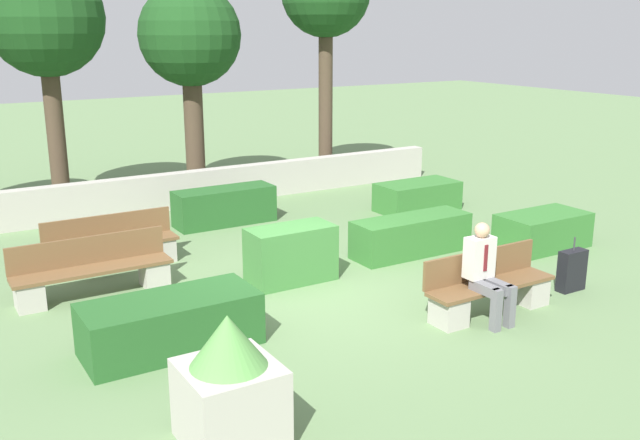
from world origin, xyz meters
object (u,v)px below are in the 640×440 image
planter_corner_left (230,385)px  tree_center_left (45,21)px  bench_left_side (93,274)px  suitcase (572,270)px  person_seated_man (486,269)px  bench_right_side (112,248)px  tree_center_right (190,39)px  bench_front (489,290)px

planter_corner_left → tree_center_left: bearing=86.4°
bench_left_side → suitcase: size_ratio=2.74×
bench_left_side → planter_corner_left: bearing=-92.9°
bench_left_side → person_seated_man: size_ratio=1.70×
bench_right_side → tree_center_left: (0.20, 4.56, 3.47)m
bench_right_side → tree_center_right: (3.19, 4.44, 3.10)m
bench_front → person_seated_man: (-0.23, -0.14, 0.38)m
planter_corner_left → bench_left_side: bearing=91.7°
planter_corner_left → suitcase: bearing=9.9°
bench_left_side → bench_right_side: (0.57, 1.08, -0.01)m
tree_center_left → tree_center_right: bearing=-2.3°
bench_right_side → bench_left_side: bearing=-116.3°
planter_corner_left → tree_center_left: tree_center_left is taller
bench_front → tree_center_left: bearing=111.6°
person_seated_man → suitcase: person_seated_man is taller
person_seated_man → tree_center_right: size_ratio=0.28×
bench_right_side → person_seated_man: 5.80m
planter_corner_left → bench_front: bearing=13.7°
bench_right_side → planter_corner_left: planter_corner_left is taller
person_seated_man → tree_center_left: tree_center_left is taller
person_seated_man → planter_corner_left: size_ratio=1.03×
bench_right_side → suitcase: bench_right_side is taller
bench_left_side → person_seated_man: person_seated_man is taller
bench_right_side → tree_center_left: 5.74m
tree_center_right → planter_corner_left: bearing=-110.1°
bench_right_side → suitcase: size_ratio=2.54×
bench_front → person_seated_man: bearing=-148.2°
planter_corner_left → tree_center_left: (0.64, 10.03, 3.22)m
person_seated_man → suitcase: bearing=4.2°
tree_center_left → planter_corner_left: bearing=-93.6°
bench_right_side → tree_center_left: tree_center_left is taller
bench_front → tree_center_right: bearing=93.7°
tree_center_right → tree_center_left: bearing=177.7°
bench_left_side → planter_corner_left: size_ratio=1.75×
planter_corner_left → tree_center_right: (3.63, 9.91, 2.85)m
suitcase → planter_corner_left: bearing=-170.1°
bench_right_side → tree_center_right: tree_center_right is taller
person_seated_man → tree_center_left: (-3.34, 9.15, 3.09)m
bench_front → bench_left_side: same height
bench_right_side → tree_center_left: bearing=89.2°
bench_right_side → person_seated_man: size_ratio=1.58×
suitcase → tree_center_left: size_ratio=0.16×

